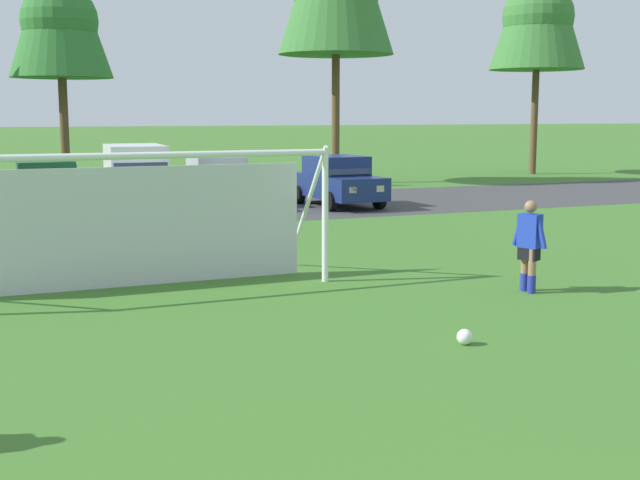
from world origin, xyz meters
The scene contains 11 objects.
ground_plane centered at (0.00, 15.00, 0.00)m, with size 400.00×400.00×0.00m, color #3D7028.
parking_lot_strip centered at (0.00, 25.54, 0.00)m, with size 52.00×8.40×0.01m, color #3D3D3F.
soccer_ball centered at (2.55, 7.97, 0.11)m, with size 0.22×0.22×0.22m.
soccer_goal centered at (-1.19, 13.49, 1.29)m, with size 7.44×2.03×2.57m.
player_midfield_center centered at (5.45, 10.49, 0.82)m, with size 0.37×0.74×1.64m.
parked_car_slot_left centered at (-1.54, 25.32, 0.88)m, with size 2.10×4.23×1.72m.
parked_car_slot_center_left centered at (1.20, 25.27, 1.11)m, with size 2.35×4.71×2.16m.
parked_car_slot_center centered at (4.03, 25.86, 0.88)m, with size 2.17×4.27×1.72m.
parked_car_slot_center_right centered at (7.93, 24.59, 0.88)m, with size 2.17×4.27×1.72m.
tree_center_back centered at (-0.02, 34.69, 7.60)m, with size 4.15×4.15×11.06m.
tree_right_edge centered at (23.67, 34.87, 8.93)m, with size 4.87×4.87×12.98m.
Camera 1 is at (-3.53, -1.53, 3.14)m, focal length 46.79 mm.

